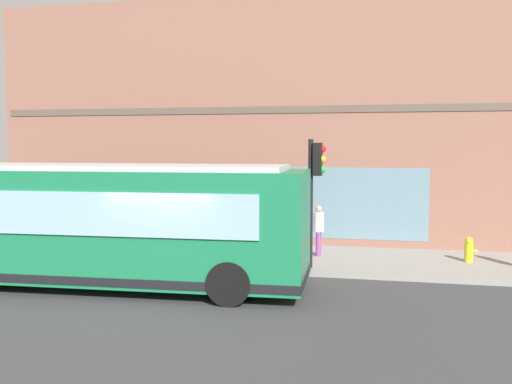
% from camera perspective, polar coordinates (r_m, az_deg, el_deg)
% --- Properties ---
extents(ground, '(120.00, 120.00, 0.00)m').
position_cam_1_polar(ground, '(13.89, -8.40, -10.16)').
color(ground, '#38383A').
extents(sidewalk_curb, '(4.06, 40.00, 0.15)m').
position_cam_1_polar(sidewalk_curb, '(18.17, -3.19, -6.31)').
color(sidewalk_curb, gray).
rests_on(sidewalk_curb, ground).
extents(building_corner, '(9.51, 18.12, 8.62)m').
position_cam_1_polar(building_corner, '(24.41, 1.05, 6.51)').
color(building_corner, '#8C5B4C').
rests_on(building_corner, ground).
extents(city_bus_nearside, '(2.97, 10.14, 3.07)m').
position_cam_1_polar(city_bus_nearside, '(14.75, -14.81, -3.23)').
color(city_bus_nearside, '#197247').
rests_on(city_bus_nearside, ground).
extents(traffic_light_near_corner, '(0.32, 0.49, 3.56)m').
position_cam_1_polar(traffic_light_near_corner, '(15.77, 5.93, 1.36)').
color(traffic_light_near_corner, black).
rests_on(traffic_light_near_corner, sidewalk_curb).
extents(fire_hydrant, '(0.35, 0.35, 0.74)m').
position_cam_1_polar(fire_hydrant, '(17.80, 20.48, -5.41)').
color(fire_hydrant, gold).
rests_on(fire_hydrant, sidewalk_curb).
extents(pedestrian_by_light_pole, '(0.32, 0.32, 1.55)m').
position_cam_1_polar(pedestrian_by_light_pole, '(17.64, 6.28, -3.51)').
color(pedestrian_by_light_pole, '#8C3F8C').
rests_on(pedestrian_by_light_pole, sidewalk_curb).
extents(pedestrian_near_building_entrance, '(0.32, 0.32, 1.73)m').
position_cam_1_polar(pedestrian_near_building_entrance, '(18.62, -1.42, -2.68)').
color(pedestrian_near_building_entrance, gold).
rests_on(pedestrian_near_building_entrance, sidewalk_curb).
extents(newspaper_vending_box, '(0.44, 0.43, 0.90)m').
position_cam_1_polar(newspaper_vending_box, '(18.89, -14.31, -4.40)').
color(newspaper_vending_box, '#197233').
rests_on(newspaper_vending_box, sidewalk_curb).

